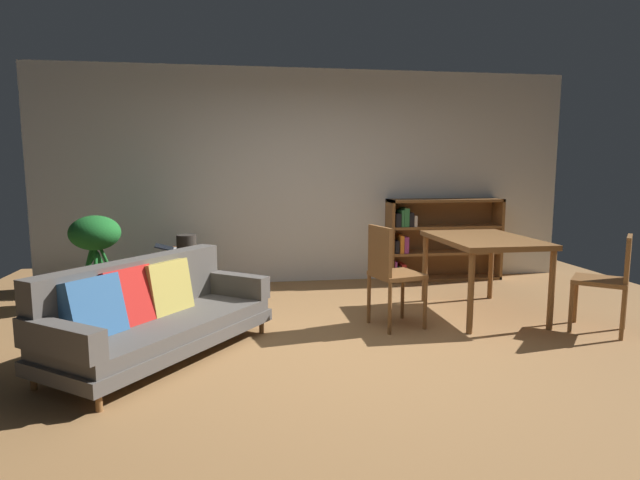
{
  "coord_description": "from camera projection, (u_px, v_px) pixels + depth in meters",
  "views": [
    {
      "loc": [
        -0.91,
        -4.02,
        1.49
      ],
      "look_at": [
        -0.2,
        0.61,
        0.83
      ],
      "focal_mm": 29.42,
      "sensor_mm": 36.0,
      "label": 1
    }
  ],
  "objects": [
    {
      "name": "ground_plane",
      "position": [
        355.0,
        350.0,
        4.28
      ],
      "size": [
        8.16,
        8.16,
        0.0
      ],
      "primitive_type": "plane",
      "color": "#9E7042"
    },
    {
      "name": "back_wall_panel",
      "position": [
        310.0,
        177.0,
        6.73
      ],
      "size": [
        6.8,
        0.1,
        2.7
      ],
      "primitive_type": "cube",
      "color": "silver",
      "rests_on": "ground_plane"
    },
    {
      "name": "fabric_couch",
      "position": [
        151.0,
        313.0,
        4.09
      ],
      "size": [
        1.76,
        1.97,
        0.76
      ],
      "color": "brown",
      "rests_on": "ground_plane"
    },
    {
      "name": "media_console",
      "position": [
        186.0,
        279.0,
        5.65
      ],
      "size": [
        0.38,
        1.12,
        0.56
      ],
      "color": "#56351E",
      "rests_on": "ground_plane"
    },
    {
      "name": "open_laptop",
      "position": [
        176.0,
        249.0,
        5.79
      ],
      "size": [
        0.42,
        0.32,
        0.07
      ],
      "color": "silver",
      "rests_on": "media_console"
    },
    {
      "name": "desk_speaker",
      "position": [
        187.0,
        246.0,
        5.33
      ],
      "size": [
        0.2,
        0.2,
        0.23
      ],
      "color": "#2D2823",
      "rests_on": "media_console"
    },
    {
      "name": "potted_floor_plant",
      "position": [
        95.0,
        245.0,
        5.57
      ],
      "size": [
        0.53,
        0.53,
        0.97
      ],
      "color": "#333338",
      "rests_on": "ground_plane"
    },
    {
      "name": "dining_table",
      "position": [
        483.0,
        245.0,
        5.23
      ],
      "size": [
        0.88,
        1.27,
        0.79
      ],
      "color": "brown",
      "rests_on": "ground_plane"
    },
    {
      "name": "dining_chair_near",
      "position": [
        609.0,
        277.0,
        4.67
      ],
      "size": [
        0.6,
        0.59,
        0.89
      ],
      "color": "brown",
      "rests_on": "ground_plane"
    },
    {
      "name": "dining_chair_far",
      "position": [
        390.0,
        270.0,
        4.83
      ],
      "size": [
        0.51,
        0.51,
        0.95
      ],
      "color": "brown",
      "rests_on": "ground_plane"
    },
    {
      "name": "bookshelf",
      "position": [
        436.0,
        239.0,
        6.92
      ],
      "size": [
        1.52,
        0.33,
        1.07
      ],
      "color": "brown",
      "rests_on": "ground_plane"
    }
  ]
}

